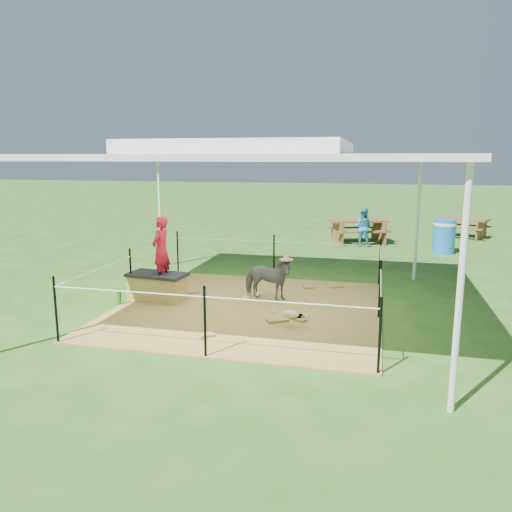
% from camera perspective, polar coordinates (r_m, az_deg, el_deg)
% --- Properties ---
extents(ground, '(90.00, 90.00, 0.00)m').
position_cam_1_polar(ground, '(8.89, -0.92, -6.11)').
color(ground, '#2D5919').
rests_on(ground, ground).
extents(hay_patch, '(4.60, 4.60, 0.03)m').
position_cam_1_polar(hay_patch, '(8.88, -0.92, -6.02)').
color(hay_patch, brown).
rests_on(hay_patch, ground).
extents(canopy_tent, '(6.30, 6.30, 2.90)m').
position_cam_1_polar(canopy_tent, '(8.49, -0.98, 11.51)').
color(canopy_tent, silver).
rests_on(canopy_tent, ground).
extents(rope_fence, '(4.54, 4.54, 1.00)m').
position_cam_1_polar(rope_fence, '(8.72, -0.94, -2.07)').
color(rope_fence, black).
rests_on(rope_fence, ground).
extents(straw_bale, '(1.06, 0.61, 0.45)m').
position_cam_1_polar(straw_bale, '(9.50, -11.19, -3.60)').
color(straw_bale, olive).
rests_on(straw_bale, hay_patch).
extents(dark_cloth, '(1.14, 0.68, 0.06)m').
position_cam_1_polar(dark_cloth, '(9.44, -11.25, -2.11)').
color(dark_cloth, black).
rests_on(dark_cloth, straw_bale).
extents(woman, '(0.34, 0.47, 1.22)m').
position_cam_1_polar(woman, '(9.28, -10.82, 1.34)').
color(woman, red).
rests_on(woman, straw_bale).
extents(green_bottle, '(0.09, 0.09, 0.28)m').
position_cam_1_polar(green_bottle, '(9.38, -15.39, -4.51)').
color(green_bottle, '#1B7B1B').
rests_on(green_bottle, hay_patch).
extents(pony, '(0.98, 0.53, 0.80)m').
position_cam_1_polar(pony, '(9.28, 1.30, -2.63)').
color(pony, '#535358').
rests_on(pony, hay_patch).
extents(pink_hat, '(0.25, 0.25, 0.11)m').
position_cam_1_polar(pink_hat, '(9.18, 1.31, 0.13)').
color(pink_hat, pink).
rests_on(pink_hat, pony).
extents(foal, '(0.92, 0.62, 0.47)m').
position_cam_1_polar(foal, '(7.86, 3.91, -6.45)').
color(foal, beige).
rests_on(foal, hay_patch).
extents(trash_barrel, '(0.70, 0.70, 0.94)m').
position_cam_1_polar(trash_barrel, '(14.97, 20.68, 2.11)').
color(trash_barrel, blue).
rests_on(trash_barrel, ground).
extents(picnic_table_near, '(2.06, 1.78, 0.72)m').
position_cam_1_polar(picnic_table_near, '(16.09, 11.60, 2.79)').
color(picnic_table_near, brown).
rests_on(picnic_table_near, ground).
extents(picnic_table_far, '(1.88, 1.67, 0.64)m').
position_cam_1_polar(picnic_table_far, '(18.22, 22.54, 3.00)').
color(picnic_table_far, brown).
rests_on(picnic_table_far, ground).
extents(distant_person, '(0.64, 0.53, 1.17)m').
position_cam_1_polar(distant_person, '(15.40, 12.12, 3.25)').
color(distant_person, teal).
rests_on(distant_person, ground).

